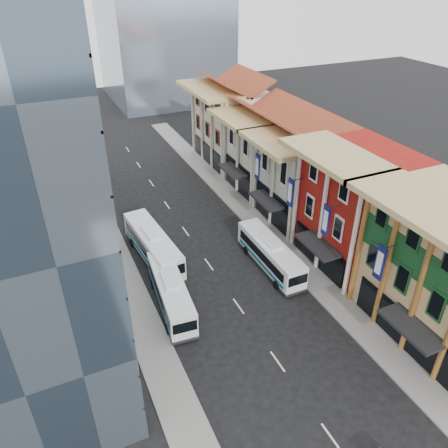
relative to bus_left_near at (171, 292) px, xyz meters
name	(u,v)px	position (x,y,z in m)	size (l,w,h in m)	color
sidewalk_right	(280,245)	(14.00, 4.37, -1.53)	(3.00, 90.00, 0.15)	slate
sidewalk_left	(128,285)	(-3.00, 4.37, -1.53)	(3.00, 90.00, 0.15)	slate
shophouse_red	(358,208)	(19.50, -0.63, 4.39)	(8.00, 10.00, 12.00)	maroon
shophouse_cream_near	(304,179)	(19.50, 8.87, 3.39)	(8.00, 9.00, 10.00)	beige
shophouse_cream_mid	(266,153)	(19.50, 17.87, 3.39)	(8.00, 9.00, 10.00)	beige
shophouse_cream_far	(232,126)	(19.50, 28.37, 3.89)	(8.00, 12.00, 11.00)	beige
office_block_far	(18,158)	(-10.50, 24.37, 5.39)	(10.00, 18.00, 14.00)	gray
bus_left_near	(171,292)	(0.00, 0.00, 0.00)	(2.34, 10.01, 3.21)	white
bus_left_far	(153,245)	(0.62, 7.60, 0.16)	(2.57, 10.99, 3.52)	white
bus_right	(270,254)	(11.00, 1.39, 0.02)	(2.37, 10.14, 3.25)	white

